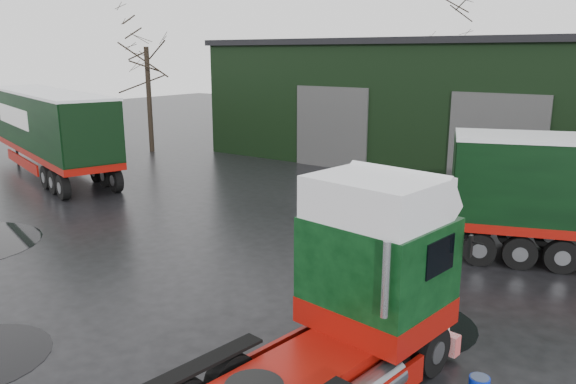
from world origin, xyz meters
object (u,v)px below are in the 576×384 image
object	(u,v)px
tree_left	(148,77)
tree_back_a	(448,65)
warehouse	(533,104)
trailer_left	(49,133)
hero_tractor	(318,300)

from	to	relation	value
tree_left	tree_back_a	bearing A→B (deg)	58.57
warehouse	trailer_left	size ratio (longest dim) A/B	2.56
hero_tractor	trailer_left	world-z (taller)	trailer_left
warehouse	trailer_left	distance (m)	23.48
warehouse	tree_left	size ratio (longest dim) A/B	3.81
warehouse	tree_back_a	size ratio (longest dim) A/B	3.41
warehouse	tree_back_a	distance (m)	12.90
tree_left	tree_back_a	world-z (taller)	tree_back_a
tree_left	trailer_left	bearing A→B (deg)	-81.90
warehouse	trailer_left	xyz separation A→B (m)	(-18.00, -15.02, -1.19)
hero_tractor	trailer_left	bearing A→B (deg)	166.48
hero_tractor	tree_left	size ratio (longest dim) A/B	0.68
warehouse	tree_back_a	world-z (taller)	tree_back_a
tree_left	hero_tractor	bearing A→B (deg)	-35.62
trailer_left	tree_left	distance (m)	7.45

